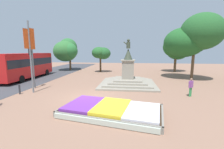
{
  "coord_description": "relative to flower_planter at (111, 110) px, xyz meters",
  "views": [
    {
      "loc": [
        3.03,
        -11.14,
        3.7
      ],
      "look_at": [
        1.48,
        1.64,
        1.67
      ],
      "focal_mm": 24.0,
      "sensor_mm": 36.0,
      "label": 1
    }
  ],
  "objects": [
    {
      "name": "park_tree_behind_statue",
      "position": [
        -10.99,
        19.33,
        3.63
      ],
      "size": [
        4.66,
        5.08,
        6.16
      ],
      "color": "brown",
      "rests_on": "ground_plane"
    },
    {
      "name": "city_bus",
      "position": [
        -12.73,
        9.9,
        1.72
      ],
      "size": [
        2.82,
        9.55,
        3.38
      ],
      "color": "red",
      "rests_on": "ground_plane"
    },
    {
      "name": "traffic_light_mid_block",
      "position": [
        -8.46,
        5.23,
        2.63
      ],
      "size": [
        0.42,
        0.31,
        4.11
      ],
      "color": "#4C5156",
      "rests_on": "ground_plane"
    },
    {
      "name": "ground_plane",
      "position": [
        -1.92,
        2.7,
        -0.22
      ],
      "size": [
        71.3,
        71.3,
        0.0
      ],
      "primitive_type": "plane",
      "color": "#8C6651"
    },
    {
      "name": "statue_monument",
      "position": [
        0.89,
        7.95,
        0.5
      ],
      "size": [
        5.99,
        5.99,
        4.97
      ],
      "color": "gray",
      "rests_on": "ground_plane"
    },
    {
      "name": "park_tree_street_side",
      "position": [
        9.19,
        19.52,
        4.05
      ],
      "size": [
        4.7,
        4.33,
        6.22
      ],
      "color": "brown",
      "rests_on": "ground_plane"
    },
    {
      "name": "pedestrian_near_planter",
      "position": [
        6.07,
        4.15,
        0.65
      ],
      "size": [
        0.42,
        0.44,
        1.53
      ],
      "color": "#338C4C",
      "rests_on": "ground_plane"
    },
    {
      "name": "park_tree_far_left",
      "position": [
        -3.92,
        17.37,
        3.11
      ],
      "size": [
        3.23,
        2.82,
        4.39
      ],
      "color": "#4C3823",
      "rests_on": "ground_plane"
    },
    {
      "name": "park_tree_far_right",
      "position": [
        8.98,
        12.29,
        5.1
      ],
      "size": [
        6.71,
        6.29,
        8.26
      ],
      "color": "brown",
      "rests_on": "ground_plane"
    },
    {
      "name": "flower_planter",
      "position": [
        0.0,
        0.0,
        0.0
      ],
      "size": [
        6.37,
        4.26,
        0.49
      ],
      "color": "#38281C",
      "rests_on": "ground_plane"
    },
    {
      "name": "banner_pole",
      "position": [
        -7.49,
        3.7,
        3.26
      ],
      "size": [
        0.27,
        1.25,
        6.23
      ],
      "color": "slate",
      "rests_on": "ground_plane"
    },
    {
      "name": "kerb_bollard_mid_b",
      "position": [
        -8.32,
        3.05,
        0.24
      ],
      "size": [
        0.16,
        0.16,
        0.88
      ],
      "color": "#2D2D33",
      "rests_on": "ground_plane"
    }
  ]
}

